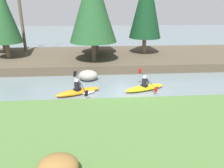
{
  "coord_description": "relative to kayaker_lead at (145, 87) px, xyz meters",
  "views": [
    {
      "loc": [
        -1.64,
        -12.15,
        5.1
      ],
      "look_at": [
        -0.69,
        0.24,
        0.55
      ],
      "focal_mm": 35.0,
      "sensor_mm": 36.0,
      "label": 1
    }
  ],
  "objects": [
    {
      "name": "bare_tree_mid_upstream",
      "position": [
        -10.02,
        9.91,
        4.21
      ],
      "size": [
        4.36,
        4.31,
        7.98
      ],
      "color": "brown",
      "rests_on": "riverbank_far"
    },
    {
      "name": "conifer_tree_mid_right",
      "position": [
        1.61,
        7.93,
        5.01
      ],
      "size": [
        2.95,
        2.95,
        7.67
      ],
      "color": "#7A664C",
      "rests_on": "riverbank_far"
    },
    {
      "name": "conifer_tree_left",
      "position": [
        -10.63,
        6.87,
        4.26
      ],
      "size": [
        2.74,
        2.74,
        6.31
      ],
      "color": "brown",
      "rests_on": "riverbank_far"
    },
    {
      "name": "shrub_clump_second",
      "position": [
        -4.09,
        -7.83,
        0.87
      ],
      "size": [
        1.09,
        0.91,
        0.59
      ],
      "color": "brown",
      "rests_on": "riverbank_near"
    },
    {
      "name": "riverbank_far",
      "position": [
        -1.39,
        7.61,
        0.12
      ],
      "size": [
        44.0,
        8.43,
        0.67
      ],
      "color": "#4C4233",
      "rests_on": "ground"
    },
    {
      "name": "conifer_tree_mid_left",
      "position": [
        -3.19,
        5.34,
        4.78
      ],
      "size": [
        3.79,
        3.79,
        7.11
      ],
      "color": "brown",
      "rests_on": "riverbank_far"
    },
    {
      "name": "conifer_tree_centre",
      "position": [
        -2.9,
        8.34,
        4.67
      ],
      "size": [
        3.5,
        3.5,
        7.19
      ],
      "color": "#7A664C",
      "rests_on": "riverbank_far"
    },
    {
      "name": "kayaker_lead",
      "position": [
        0.0,
        0.0,
        0.0
      ],
      "size": [
        2.74,
        2.0,
        1.2
      ],
      "rotation": [
        0.0,
        0.0,
        0.35
      ],
      "color": "yellow",
      "rests_on": "ground"
    },
    {
      "name": "ground_plane",
      "position": [
        -1.39,
        -0.41,
        -0.22
      ],
      "size": [
        90.0,
        90.0,
        0.0
      ],
      "primitive_type": "plane",
      "color": "slate"
    },
    {
      "name": "boulder_midstream",
      "position": [
        -3.6,
        2.19,
        0.16
      ],
      "size": [
        1.35,
        1.05,
        0.76
      ],
      "color": "gray",
      "rests_on": "ground"
    },
    {
      "name": "riverbank_near",
      "position": [
        -1.39,
        -6.53,
        0.18
      ],
      "size": [
        44.0,
        7.45,
        0.79
      ],
      "color": "#476B33",
      "rests_on": "ground"
    },
    {
      "name": "kayaker_middle",
      "position": [
        -4.04,
        -0.29,
        -0.02
      ],
      "size": [
        2.72,
        1.97,
        1.2
      ],
      "rotation": [
        0.0,
        0.0,
        0.4
      ],
      "color": "orange",
      "rests_on": "ground"
    },
    {
      "name": "bare_tree_upstream",
      "position": [
        -11.91,
        10.21,
        4.02
      ],
      "size": [
        4.14,
        4.09,
        7.57
      ],
      "color": "brown",
      "rests_on": "riverbank_far"
    }
  ]
}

